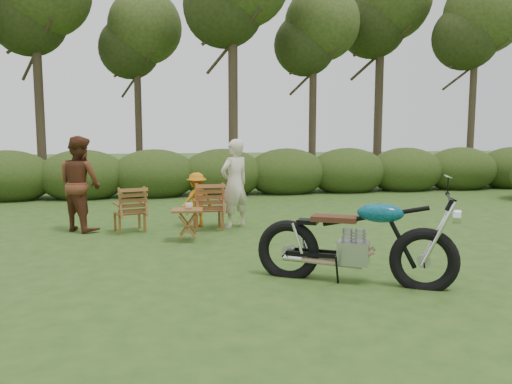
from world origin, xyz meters
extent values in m
plane|color=#2A4617|center=(0.00, 0.00, 0.00)|extent=(80.00, 80.00, 0.00)
cylinder|color=#3B2E20|center=(-5.50, 11.10, 3.60)|extent=(0.28, 0.28, 7.20)
sphere|color=#2B3E17|center=(-5.50, 11.10, 5.84)|extent=(2.88, 2.88, 2.88)
cylinder|color=#3B2E20|center=(-2.50, 12.20, 3.15)|extent=(0.24, 0.24, 6.30)
sphere|color=#2B3E17|center=(-2.50, 12.20, 5.11)|extent=(2.52, 2.52, 2.52)
cylinder|color=#3B2E20|center=(0.50, 10.00, 3.83)|extent=(0.30, 0.30, 7.65)
cylinder|color=#3B2E20|center=(3.50, 11.10, 3.24)|extent=(0.26, 0.26, 6.48)
sphere|color=#2B3E17|center=(3.50, 11.10, 5.26)|extent=(2.59, 2.59, 2.59)
cylinder|color=#3B2E20|center=(6.50, 12.20, 3.96)|extent=(0.32, 0.32, 7.92)
sphere|color=#2B3E17|center=(6.50, 12.20, 6.42)|extent=(3.17, 3.17, 3.17)
cylinder|color=#3B2E20|center=(9.00, 10.00, 3.42)|extent=(0.24, 0.24, 6.84)
sphere|color=#2B3E17|center=(9.00, 10.00, 5.55)|extent=(2.74, 2.74, 2.74)
ellipsoid|color=#253714|center=(-6.00, 9.00, 0.63)|extent=(2.52, 1.68, 1.51)
ellipsoid|color=#253714|center=(-4.00, 9.00, 0.63)|extent=(2.52, 1.68, 1.51)
ellipsoid|color=#253714|center=(-2.00, 9.00, 0.63)|extent=(2.52, 1.68, 1.51)
ellipsoid|color=#253714|center=(0.00, 9.00, 0.63)|extent=(2.52, 1.68, 1.51)
ellipsoid|color=#253714|center=(2.00, 9.00, 0.63)|extent=(2.52, 1.68, 1.51)
ellipsoid|color=#253714|center=(4.00, 9.00, 0.63)|extent=(2.52, 1.68, 1.51)
ellipsoid|color=#253714|center=(6.00, 9.00, 0.63)|extent=(2.52, 1.68, 1.51)
ellipsoid|color=#253714|center=(8.00, 9.00, 0.63)|extent=(2.52, 1.68, 1.51)
imported|color=beige|center=(-1.44, 2.68, 0.61)|extent=(0.17, 0.17, 0.11)
imported|color=beige|center=(-0.47, 3.74, 0.00)|extent=(0.76, 0.67, 1.74)
imported|color=#582D19|center=(-3.39, 4.03, 0.00)|extent=(1.11, 1.10, 1.81)
imported|color=#BE6E11|center=(-1.19, 3.99, 0.00)|extent=(0.80, 0.67, 1.08)
camera|label=1|loc=(-2.01, -5.85, 1.87)|focal=35.00mm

